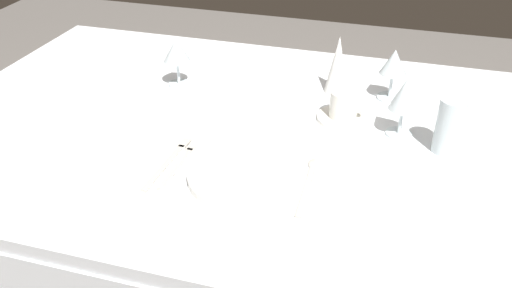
{
  "coord_description": "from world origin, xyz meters",
  "views": [
    {
      "loc": [
        0.31,
        -1.18,
        1.45
      ],
      "look_at": [
        -0.0,
        -0.11,
        0.76
      ],
      "focal_mm": 38.64,
      "sensor_mm": 36.0,
      "label": 1
    }
  ],
  "objects_px": {
    "coffee_cup_left": "(344,104)",
    "wine_glass_centre": "(394,65)",
    "wine_glass_right": "(177,53)",
    "drink_tumbler": "(449,129)",
    "wine_glass_left": "(404,97)",
    "fork_inner": "(169,161)",
    "dinner_plate": "(241,176)",
    "napkin_folded": "(338,65)",
    "spoon_soup": "(309,179)",
    "fork_outer": "(181,162)"
  },
  "relations": [
    {
      "from": "spoon_soup",
      "to": "drink_tumbler",
      "type": "distance_m",
      "value": 0.36
    },
    {
      "from": "fork_inner",
      "to": "coffee_cup_left",
      "type": "height_order",
      "value": "coffee_cup_left"
    },
    {
      "from": "dinner_plate",
      "to": "drink_tumbler",
      "type": "height_order",
      "value": "drink_tumbler"
    },
    {
      "from": "wine_glass_centre",
      "to": "wine_glass_right",
      "type": "xyz_separation_m",
      "value": [
        -0.6,
        -0.08,
        -0.0
      ]
    },
    {
      "from": "wine_glass_centre",
      "to": "wine_glass_left",
      "type": "height_order",
      "value": "wine_glass_left"
    },
    {
      "from": "fork_outer",
      "to": "coffee_cup_left",
      "type": "bearing_deg",
      "value": 43.51
    },
    {
      "from": "coffee_cup_left",
      "to": "napkin_folded",
      "type": "height_order",
      "value": "napkin_folded"
    },
    {
      "from": "napkin_folded",
      "to": "wine_glass_left",
      "type": "bearing_deg",
      "value": -46.1
    },
    {
      "from": "fork_inner",
      "to": "spoon_soup",
      "type": "relative_size",
      "value": 1.02
    },
    {
      "from": "spoon_soup",
      "to": "wine_glass_left",
      "type": "height_order",
      "value": "wine_glass_left"
    },
    {
      "from": "spoon_soup",
      "to": "wine_glass_right",
      "type": "height_order",
      "value": "wine_glass_right"
    },
    {
      "from": "dinner_plate",
      "to": "wine_glass_left",
      "type": "relative_size",
      "value": 1.59
    },
    {
      "from": "fork_outer",
      "to": "wine_glass_left",
      "type": "relative_size",
      "value": 1.34
    },
    {
      "from": "wine_glass_left",
      "to": "drink_tumbler",
      "type": "xyz_separation_m",
      "value": [
        0.11,
        -0.05,
        -0.05
      ]
    },
    {
      "from": "spoon_soup",
      "to": "fork_inner",
      "type": "bearing_deg",
      "value": -176.25
    },
    {
      "from": "spoon_soup",
      "to": "wine_glass_left",
      "type": "bearing_deg",
      "value": 55.77
    },
    {
      "from": "fork_inner",
      "to": "napkin_folded",
      "type": "distance_m",
      "value": 0.58
    },
    {
      "from": "fork_inner",
      "to": "coffee_cup_left",
      "type": "xyz_separation_m",
      "value": [
        0.36,
        0.32,
        0.04
      ]
    },
    {
      "from": "fork_outer",
      "to": "fork_inner",
      "type": "height_order",
      "value": "same"
    },
    {
      "from": "spoon_soup",
      "to": "wine_glass_left",
      "type": "xyz_separation_m",
      "value": [
        0.17,
        0.26,
        0.1
      ]
    },
    {
      "from": "wine_glass_right",
      "to": "drink_tumbler",
      "type": "relative_size",
      "value": 1.03
    },
    {
      "from": "dinner_plate",
      "to": "fork_inner",
      "type": "distance_m",
      "value": 0.18
    },
    {
      "from": "spoon_soup",
      "to": "drink_tumbler",
      "type": "relative_size",
      "value": 1.63
    },
    {
      "from": "fork_inner",
      "to": "wine_glass_centre",
      "type": "height_order",
      "value": "wine_glass_centre"
    },
    {
      "from": "wine_glass_right",
      "to": "drink_tumbler",
      "type": "xyz_separation_m",
      "value": [
        0.76,
        -0.16,
        -0.04
      ]
    },
    {
      "from": "wine_glass_left",
      "to": "drink_tumbler",
      "type": "bearing_deg",
      "value": -23.05
    },
    {
      "from": "wine_glass_left",
      "to": "spoon_soup",
      "type": "bearing_deg",
      "value": -124.23
    },
    {
      "from": "coffee_cup_left",
      "to": "fork_inner",
      "type": "bearing_deg",
      "value": -138.43
    },
    {
      "from": "dinner_plate",
      "to": "fork_inner",
      "type": "xyz_separation_m",
      "value": [
        -0.18,
        0.02,
        -0.01
      ]
    },
    {
      "from": "wine_glass_left",
      "to": "dinner_plate",
      "type": "bearing_deg",
      "value": -137.43
    },
    {
      "from": "fork_outer",
      "to": "wine_glass_right",
      "type": "distance_m",
      "value": 0.43
    },
    {
      "from": "coffee_cup_left",
      "to": "wine_glass_centre",
      "type": "bearing_deg",
      "value": 56.55
    },
    {
      "from": "fork_inner",
      "to": "drink_tumbler",
      "type": "bearing_deg",
      "value": 20.69
    },
    {
      "from": "fork_inner",
      "to": "napkin_folded",
      "type": "xyz_separation_m",
      "value": [
        0.31,
        0.48,
        0.08
      ]
    },
    {
      "from": "fork_inner",
      "to": "wine_glass_left",
      "type": "xyz_separation_m",
      "value": [
        0.5,
        0.28,
        0.1
      ]
    },
    {
      "from": "wine_glass_left",
      "to": "wine_glass_right",
      "type": "xyz_separation_m",
      "value": [
        -0.64,
        0.11,
        -0.0
      ]
    },
    {
      "from": "fork_inner",
      "to": "wine_glass_right",
      "type": "bearing_deg",
      "value": 110.04
    },
    {
      "from": "drink_tumbler",
      "to": "wine_glass_right",
      "type": "bearing_deg",
      "value": 168.05
    },
    {
      "from": "dinner_plate",
      "to": "napkin_folded",
      "type": "bearing_deg",
      "value": 75.36
    },
    {
      "from": "drink_tumbler",
      "to": "napkin_folded",
      "type": "distance_m",
      "value": 0.39
    },
    {
      "from": "wine_glass_right",
      "to": "fork_inner",
      "type": "bearing_deg",
      "value": -69.96
    },
    {
      "from": "fork_outer",
      "to": "wine_glass_right",
      "type": "bearing_deg",
      "value": 113.67
    },
    {
      "from": "spoon_soup",
      "to": "drink_tumbler",
      "type": "height_order",
      "value": "drink_tumbler"
    },
    {
      "from": "fork_inner",
      "to": "wine_glass_right",
      "type": "xyz_separation_m",
      "value": [
        -0.14,
        0.39,
        0.1
      ]
    },
    {
      "from": "coffee_cup_left",
      "to": "drink_tumbler",
      "type": "relative_size",
      "value": 0.71
    },
    {
      "from": "spoon_soup",
      "to": "napkin_folded",
      "type": "height_order",
      "value": "napkin_folded"
    },
    {
      "from": "fork_inner",
      "to": "coffee_cup_left",
      "type": "relative_size",
      "value": 2.35
    },
    {
      "from": "wine_glass_right",
      "to": "wine_glass_centre",
      "type": "bearing_deg",
      "value": 7.99
    },
    {
      "from": "napkin_folded",
      "to": "wine_glass_right",
      "type": "bearing_deg",
      "value": -169.09
    },
    {
      "from": "dinner_plate",
      "to": "spoon_soup",
      "type": "bearing_deg",
      "value": 14.73
    }
  ]
}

